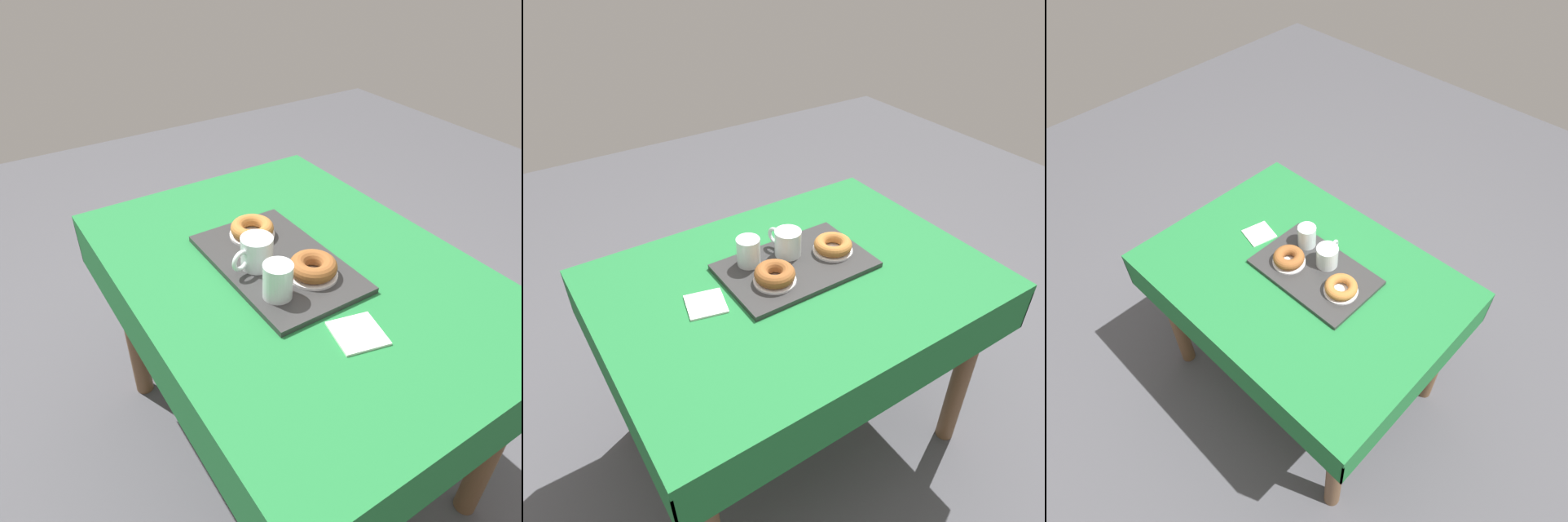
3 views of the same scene
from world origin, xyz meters
The scene contains 10 objects.
ground_plane centered at (0.00, 0.00, 0.00)m, with size 6.00×6.00×0.00m, color #47474C.
dining_table centered at (0.00, 0.00, 0.63)m, with size 1.16×0.85×0.75m.
serving_tray centered at (0.03, 0.04, 0.76)m, with size 0.46×0.29×0.02m, color #2D2D2D.
tea_mug_left centered at (0.04, 0.10, 0.81)m, with size 0.08×0.13×0.08m.
water_glass_near centered at (-0.09, 0.12, 0.81)m, with size 0.07×0.07×0.09m.
donut_plate_left centered at (0.17, 0.03, 0.77)m, with size 0.13×0.13×0.01m, color white.
sugar_donut_left centered at (0.17, 0.03, 0.79)m, with size 0.12×0.12×0.04m, color #A3662D.
donut_plate_right centered at (-0.07, 0.00, 0.77)m, with size 0.13×0.13×0.01m, color white.
sugar_donut_right centered at (-0.07, 0.00, 0.80)m, with size 0.12×0.12×0.04m, color brown.
paper_napkin centered at (-0.28, 0.03, 0.76)m, with size 0.11×0.11×0.01m, color white.
Camera 1 is at (-0.82, 0.63, 1.51)m, focal length 33.90 mm.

